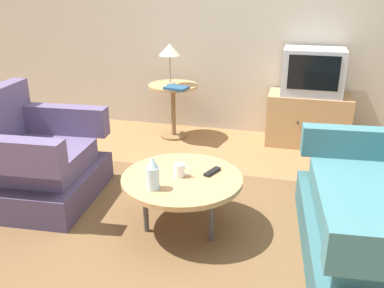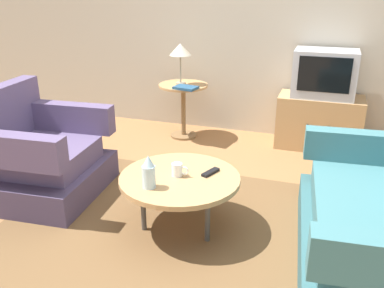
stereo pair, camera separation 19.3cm
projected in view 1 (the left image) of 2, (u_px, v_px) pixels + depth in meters
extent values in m
plane|color=olive|center=(183.00, 228.00, 3.00)|extent=(16.00, 16.00, 0.00)
cube|color=#BCB29E|center=(238.00, 12.00, 4.54)|extent=(9.00, 0.12, 2.70)
cube|color=brown|center=(182.00, 226.00, 3.02)|extent=(2.55, 1.92, 0.00)
cube|color=#4B3E5C|center=(42.00, 184.00, 3.39)|extent=(0.93, 1.00, 0.24)
cube|color=#5B4C70|center=(39.00, 160.00, 3.31)|extent=(0.77, 0.71, 0.18)
cube|color=#5B4C70|center=(5.00, 155.00, 2.87)|extent=(0.87, 0.21, 0.25)
cube|color=#5B4C70|center=(59.00, 120.00, 3.60)|extent=(0.87, 0.21, 0.25)
cube|color=#325C60|center=(381.00, 244.00, 2.62)|extent=(1.07, 1.60, 0.24)
cube|color=#3D7075|center=(367.00, 143.00, 3.11)|extent=(0.95, 0.22, 0.23)
cylinder|color=tan|center=(182.00, 179.00, 2.88)|extent=(0.84, 0.84, 0.04)
cylinder|color=#4C4742|center=(187.00, 187.00, 3.20)|extent=(0.04, 0.04, 0.37)
cylinder|color=#4C4742|center=(146.00, 208.00, 2.90)|extent=(0.04, 0.04, 0.37)
cylinder|color=#4C4742|center=(212.00, 217.00, 2.80)|extent=(0.04, 0.04, 0.37)
cylinder|color=tan|center=(173.00, 86.00, 4.55)|extent=(0.54, 0.54, 0.02)
cylinder|color=brown|center=(173.00, 112.00, 4.66)|extent=(0.05, 0.05, 0.58)
cylinder|color=brown|center=(174.00, 135.00, 4.76)|extent=(0.30, 0.30, 0.02)
cube|color=tan|center=(308.00, 119.00, 4.45)|extent=(0.85, 0.43, 0.56)
sphere|color=black|center=(298.00, 123.00, 4.26)|extent=(0.02, 0.02, 0.02)
sphere|color=black|center=(319.00, 124.00, 4.22)|extent=(0.02, 0.02, 0.02)
cube|color=#B7B7BC|center=(313.00, 72.00, 4.27)|extent=(0.61, 0.40, 0.47)
cube|color=black|center=(313.00, 73.00, 4.08)|extent=(0.49, 0.01, 0.34)
cylinder|color=#9E937A|center=(170.00, 84.00, 4.55)|extent=(0.11, 0.11, 0.02)
cylinder|color=#9E937A|center=(170.00, 69.00, 4.49)|extent=(0.02, 0.02, 0.30)
cone|color=beige|center=(170.00, 49.00, 4.41)|extent=(0.23, 0.23, 0.12)
cylinder|color=silver|center=(153.00, 178.00, 2.68)|extent=(0.09, 0.09, 0.15)
cone|color=silver|center=(152.00, 162.00, 2.64)|extent=(0.08, 0.08, 0.07)
cylinder|color=white|center=(179.00, 170.00, 2.86)|extent=(0.07, 0.07, 0.09)
torus|color=white|center=(187.00, 171.00, 2.85)|extent=(0.06, 0.01, 0.06)
cube|color=black|center=(212.00, 172.00, 2.92)|extent=(0.10, 0.16, 0.02)
cube|color=navy|center=(176.00, 88.00, 4.35)|extent=(0.26, 0.21, 0.03)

